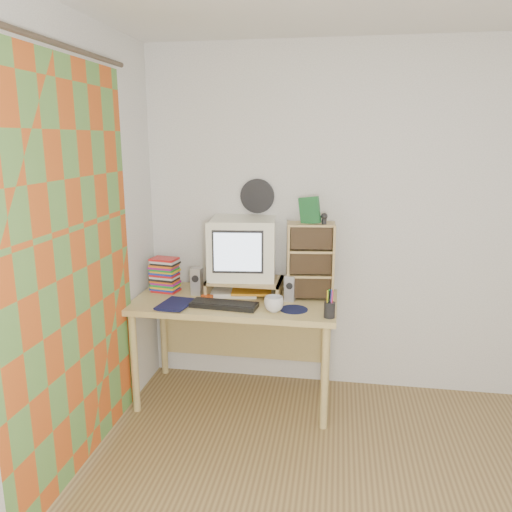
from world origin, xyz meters
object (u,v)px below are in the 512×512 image
(dvd_stack, at_px, (165,274))
(mug, at_px, (274,304))
(desk, at_px, (237,314))
(cd_rack, at_px, (310,261))
(diary, at_px, (163,301))
(keyboard, at_px, (224,305))
(crt_monitor, at_px, (243,248))

(dvd_stack, bearing_deg, mug, -11.03)
(desk, relative_size, cd_rack, 2.63)
(diary, bearing_deg, cd_rack, 25.01)
(desk, height_order, dvd_stack, dvd_stack)
(keyboard, distance_m, diary, 0.42)
(desk, distance_m, keyboard, 0.28)
(keyboard, height_order, dvd_stack, dvd_stack)
(crt_monitor, xyz_separation_m, dvd_stack, (-0.57, -0.05, -0.20))
(keyboard, xyz_separation_m, mug, (0.34, -0.03, 0.04))
(dvd_stack, relative_size, cd_rack, 0.49)
(keyboard, relative_size, mug, 3.51)
(keyboard, xyz_separation_m, cd_rack, (0.55, 0.29, 0.25))
(dvd_stack, bearing_deg, keyboard, -19.55)
(desk, bearing_deg, crt_monitor, 72.57)
(crt_monitor, bearing_deg, cd_rack, -10.45)
(cd_rack, relative_size, diary, 2.25)
(desk, height_order, diary, diary)
(cd_rack, bearing_deg, mug, -130.02)
(dvd_stack, bearing_deg, desk, 4.84)
(dvd_stack, bearing_deg, cd_rack, 9.79)
(diary, bearing_deg, mug, 6.33)
(crt_monitor, distance_m, diary, 0.67)
(crt_monitor, distance_m, cd_rack, 0.49)
(keyboard, bearing_deg, dvd_stack, 156.49)
(crt_monitor, relative_size, dvd_stack, 1.69)
(crt_monitor, bearing_deg, dvd_stack, 178.27)
(desk, height_order, keyboard, keyboard)
(cd_rack, bearing_deg, dvd_stack, 173.81)
(mug, distance_m, diary, 0.76)
(mug, xyz_separation_m, diary, (-0.76, 0.02, -0.03))
(desk, relative_size, mug, 11.07)
(mug, bearing_deg, crt_monitor, 127.46)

